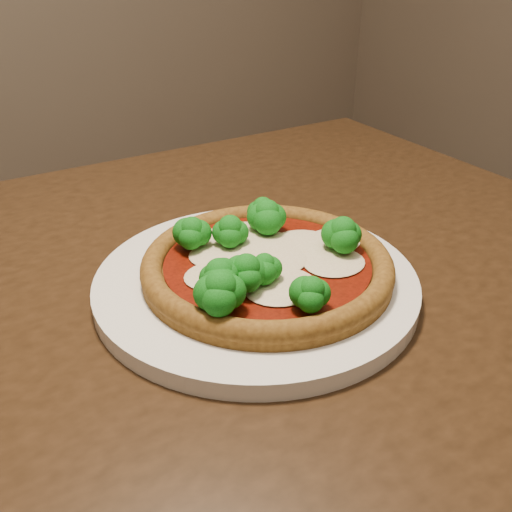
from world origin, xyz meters
TOP-DOWN VIEW (x-y plane):
  - dining_table at (-0.08, 0.24)m, footprint 1.20×0.90m
  - plate at (-0.00, 0.18)m, footprint 0.33×0.33m
  - pizza at (0.00, 0.18)m, footprint 0.26×0.26m

SIDE VIEW (x-z plane):
  - dining_table at x=-0.08m, z-range 0.27..1.02m
  - plate at x=0.00m, z-range 0.75..0.77m
  - pizza at x=0.00m, z-range 0.76..0.82m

